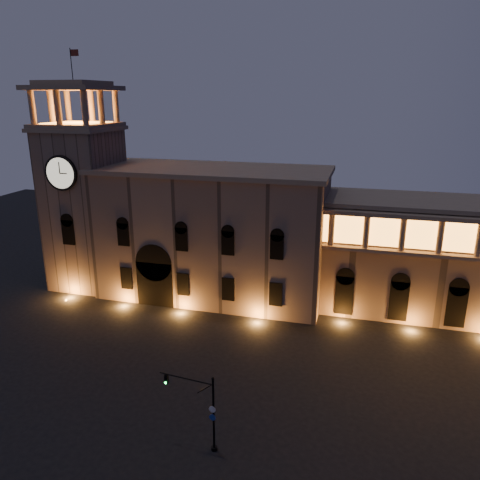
# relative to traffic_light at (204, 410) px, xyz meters

# --- Properties ---
(ground) EXTENTS (160.00, 160.00, 0.00)m
(ground) POSITION_rel_traffic_light_xyz_m (-6.86, 6.94, -3.44)
(ground) COLOR black
(ground) RESTS_ON ground
(government_building) EXTENTS (30.80, 12.80, 17.60)m
(government_building) POSITION_rel_traffic_light_xyz_m (-8.93, 28.87, 5.33)
(government_building) COLOR #7F6553
(government_building) RESTS_ON ground
(clock_tower) EXTENTS (9.80, 9.80, 32.40)m
(clock_tower) POSITION_rel_traffic_light_xyz_m (-27.36, 27.92, 9.06)
(clock_tower) COLOR #7F6553
(clock_tower) RESTS_ON ground
(traffic_light) EXTENTS (4.76, 0.80, 6.55)m
(traffic_light) POSITION_rel_traffic_light_xyz_m (0.00, 0.00, 0.00)
(traffic_light) COLOR black
(traffic_light) RESTS_ON ground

